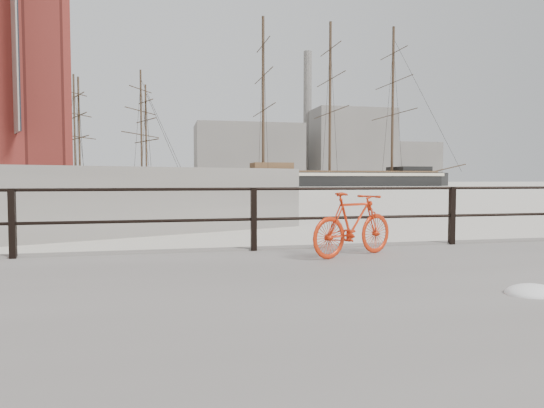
{
  "coord_description": "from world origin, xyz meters",
  "views": [
    {
      "loc": [
        -4.85,
        -7.67,
        1.49
      ],
      "look_at": [
        -2.84,
        1.5,
        1.0
      ],
      "focal_mm": 32.0,
      "sensor_mm": 36.0,
      "label": 1
    }
  ],
  "objects": [
    {
      "name": "bicycle",
      "position": [
        -2.16,
        -1.0,
        0.82
      ],
      "size": [
        1.53,
        0.85,
        0.95
      ],
      "primitive_type": "imported",
      "rotation": [
        0.0,
        0.0,
        0.41
      ],
      "color": "red",
      "rests_on": "promenade"
    },
    {
      "name": "barque_black",
      "position": [
        26.89,
        83.66,
        0.0
      ],
      "size": [
        59.53,
        20.38,
        33.56
      ],
      "primitive_type": null,
      "rotation": [
        0.0,
        0.0,
        0.02
      ],
      "color": "black",
      "rests_on": "ground"
    },
    {
      "name": "industrial_west",
      "position": [
        20.0,
        140.0,
        9.0
      ],
      "size": [
        32.0,
        18.0,
        18.0
      ],
      "primitive_type": "cube",
      "color": "gray",
      "rests_on": "ground"
    },
    {
      "name": "industrial_east",
      "position": [
        78.0,
        150.0,
        7.0
      ],
      "size": [
        20.0,
        16.0,
        14.0
      ],
      "primitive_type": "cube",
      "color": "gray",
      "rests_on": "ground"
    },
    {
      "name": "smokestack",
      "position": [
        42.0,
        150.0,
        22.0
      ],
      "size": [
        2.8,
        2.8,
        44.0
      ],
      "primitive_type": "cylinder",
      "color": "gray",
      "rests_on": "ground"
    },
    {
      "name": "guardrail",
      "position": [
        0.0,
        -0.15,
        0.85
      ],
      "size": [
        28.0,
        0.1,
        1.0
      ],
      "primitive_type": null,
      "color": "black",
      "rests_on": "promenade"
    },
    {
      "name": "schooner_left",
      "position": [
        -12.59,
        71.1,
        0.0
      ],
      "size": [
        24.87,
        18.34,
        17.37
      ],
      "primitive_type": null,
      "rotation": [
        0.0,
        0.0,
        0.4
      ],
      "color": "beige",
      "rests_on": "ground"
    },
    {
      "name": "snow_mounds",
      "position": [
        0.16,
        -1.42,
        0.49
      ],
      "size": [
        22.07,
        3.69,
        0.34
      ],
      "color": "white",
      "rests_on": "promenade"
    },
    {
      "name": "industrial_mid",
      "position": [
        55.0,
        145.0,
        12.0
      ],
      "size": [
        26.0,
        20.0,
        24.0
      ],
      "primitive_type": "cube",
      "color": "gray",
      "rests_on": "ground"
    },
    {
      "name": "schooner_mid",
      "position": [
        -14.92,
        83.36,
        0.0
      ],
      "size": [
        32.14,
        24.71,
        21.28
      ],
      "primitive_type": null,
      "rotation": [
        0.0,
        0.0,
        -0.47
      ],
      "color": "white",
      "rests_on": "ground"
    },
    {
      "name": "ground",
      "position": [
        0.0,
        0.0,
        0.0
      ],
      "size": [
        400.0,
        400.0,
        0.0
      ],
      "primitive_type": "plane",
      "color": "white",
      "rests_on": "ground"
    }
  ]
}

